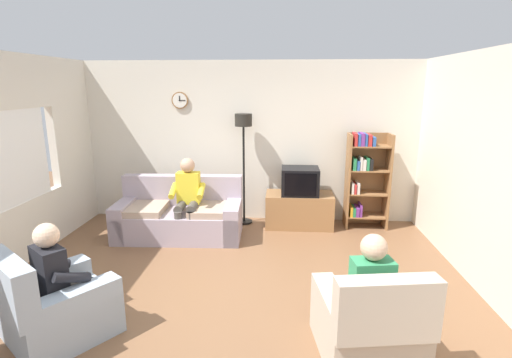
% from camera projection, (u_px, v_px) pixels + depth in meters
% --- Properties ---
extents(ground_plane, '(12.00, 12.00, 0.00)m').
position_uv_depth(ground_plane, '(231.00, 294.00, 4.37)').
color(ground_plane, brown).
extents(back_wall_assembly, '(6.20, 0.17, 2.70)m').
position_uv_depth(back_wall_assembly, '(250.00, 142.00, 6.63)').
color(back_wall_assembly, silver).
rests_on(back_wall_assembly, ground_plane).
extents(couch, '(1.93, 0.95, 0.90)m').
position_uv_depth(couch, '(180.00, 217.00, 6.00)').
color(couch, '#A899A8').
rests_on(couch, ground_plane).
extents(tv_stand, '(1.10, 0.56, 0.56)m').
position_uv_depth(tv_stand, '(299.00, 210.00, 6.43)').
color(tv_stand, olive).
rests_on(tv_stand, ground_plane).
extents(tv, '(0.60, 0.49, 0.44)m').
position_uv_depth(tv, '(300.00, 181.00, 6.29)').
color(tv, black).
rests_on(tv, tv_stand).
extents(bookshelf, '(0.68, 0.36, 1.57)m').
position_uv_depth(bookshelf, '(365.00, 176.00, 6.29)').
color(bookshelf, olive).
rests_on(bookshelf, ground_plane).
extents(floor_lamp, '(0.28, 0.28, 1.85)m').
position_uv_depth(floor_lamp, '(244.00, 138.00, 6.32)').
color(floor_lamp, black).
rests_on(floor_lamp, ground_plane).
extents(armchair_near_window, '(1.17, 1.18, 0.90)m').
position_uv_depth(armchair_near_window, '(56.00, 309.00, 3.57)').
color(armchair_near_window, '#9EADBC').
rests_on(armchair_near_window, ground_plane).
extents(armchair_near_bookshelf, '(0.92, 0.99, 0.90)m').
position_uv_depth(armchair_near_bookshelf, '(368.00, 325.00, 3.32)').
color(armchair_near_bookshelf, '#BCAD99').
rests_on(armchair_near_bookshelf, ground_plane).
extents(person_on_couch, '(0.52, 0.55, 1.24)m').
position_uv_depth(person_on_couch, '(187.00, 195.00, 5.79)').
color(person_on_couch, yellow).
rests_on(person_on_couch, ground_plane).
extents(person_in_left_armchair, '(0.62, 0.64, 1.12)m').
position_uv_depth(person_in_left_armchair, '(62.00, 274.00, 3.56)').
color(person_in_left_armchair, black).
rests_on(person_in_left_armchair, ground_plane).
extents(person_in_right_armchair, '(0.55, 0.58, 1.12)m').
position_uv_depth(person_in_right_armchair, '(367.00, 287.00, 3.33)').
color(person_in_right_armchair, '#338C59').
rests_on(person_in_right_armchair, ground_plane).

